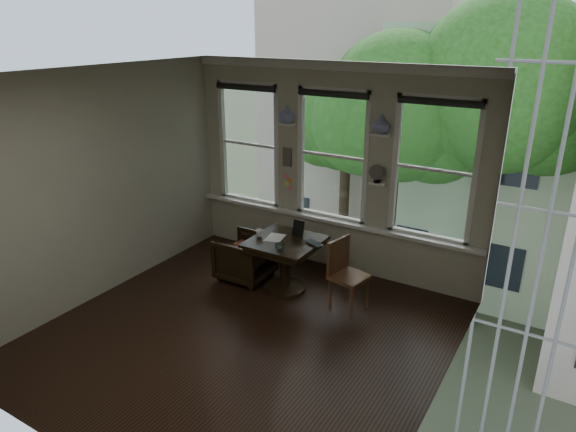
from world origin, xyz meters
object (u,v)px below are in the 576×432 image
Objects in this scene: table at (285,265)px; mug at (259,233)px; armchair_left at (245,257)px; laptop at (311,244)px; side_chair_right at (349,277)px.

mug is at bearing -169.70° from table.
laptop reaches higher than armchair_left.
mug is at bearing -145.26° from laptop.
table is at bearing 10.30° from mug.
side_chair_right is 8.78× the size of mug.
mug is at bearing 76.04° from armchair_left.
side_chair_right is at bearing 2.97° from mug.
armchair_left is at bearing -151.60° from laptop.
table is 0.54m from laptop.
table is 0.96m from side_chair_right.
side_chair_right is at bearing 21.56° from laptop.
side_chair_right reaches higher than armchair_left.
table is 2.94× the size of laptop.
armchair_left is at bearing 179.78° from table.
mug reaches higher than armchair_left.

